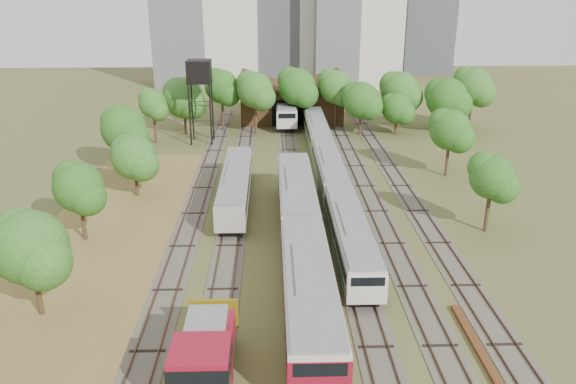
{
  "coord_description": "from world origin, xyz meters",
  "views": [
    {
      "loc": [
        -4.31,
        -32.91,
        21.07
      ],
      "look_at": [
        -2.79,
        16.83,
        2.5
      ],
      "focal_mm": 35.0,
      "sensor_mm": 36.0,
      "label": 1
    }
  ],
  "objects_px": {
    "railcar_red_set": "(302,238)",
    "water_tower": "(199,73)",
    "railcar_green_set": "(329,170)",
    "shunter_locomotive": "(205,362)"
  },
  "relations": [
    {
      "from": "railcar_green_set",
      "to": "water_tower",
      "type": "height_order",
      "value": "water_tower"
    },
    {
      "from": "railcar_red_set",
      "to": "railcar_green_set",
      "type": "height_order",
      "value": "railcar_red_set"
    },
    {
      "from": "railcar_red_set",
      "to": "railcar_green_set",
      "type": "distance_m",
      "value": 18.76
    },
    {
      "from": "railcar_green_set",
      "to": "shunter_locomotive",
      "type": "height_order",
      "value": "shunter_locomotive"
    },
    {
      "from": "railcar_red_set",
      "to": "water_tower",
      "type": "xyz_separation_m",
      "value": [
        -11.97,
        36.56,
        7.46
      ]
    },
    {
      "from": "railcar_red_set",
      "to": "railcar_green_set",
      "type": "relative_size",
      "value": 0.66
    },
    {
      "from": "railcar_green_set",
      "to": "shunter_locomotive",
      "type": "bearing_deg",
      "value": -106.67
    },
    {
      "from": "shunter_locomotive",
      "to": "railcar_green_set",
      "type": "bearing_deg",
      "value": 73.33
    },
    {
      "from": "railcar_green_set",
      "to": "railcar_red_set",
      "type": "bearing_deg",
      "value": -102.31
    },
    {
      "from": "water_tower",
      "to": "railcar_green_set",
      "type": "bearing_deg",
      "value": -48.78
    }
  ]
}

